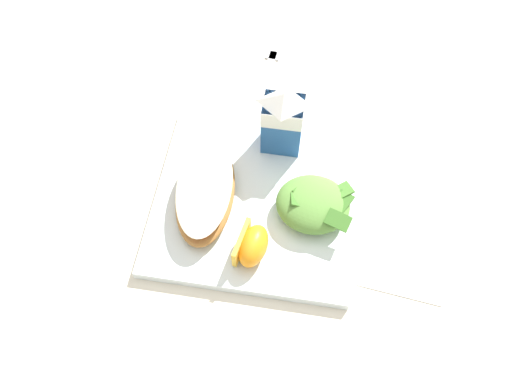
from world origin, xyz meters
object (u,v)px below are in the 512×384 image
(cheesy_pizza_bread, at_px, (205,190))
(milk_carton, at_px, (283,118))
(white_plate, at_px, (256,199))
(green_salad_pile, at_px, (313,204))
(metal_fork, at_px, (266,76))
(orange_wedge_front, at_px, (252,245))
(paper_napkin, at_px, (404,258))

(cheesy_pizza_bread, xyz_separation_m, milk_carton, (0.09, 0.11, 0.04))
(white_plate, relative_size, cheesy_pizza_bread, 1.59)
(green_salad_pile, distance_m, metal_fork, 0.27)
(orange_wedge_front, bearing_deg, milk_carton, 85.30)
(white_plate, distance_m, cheesy_pizza_bread, 0.07)
(green_salad_pile, relative_size, metal_fork, 0.55)
(white_plate, height_order, cheesy_pizza_bread, cheesy_pizza_bread)
(white_plate, relative_size, green_salad_pile, 2.69)
(cheesy_pizza_bread, height_order, orange_wedge_front, orange_wedge_front)
(cheesy_pizza_bread, bearing_deg, green_salad_pile, -0.21)
(white_plate, xyz_separation_m, cheesy_pizza_bread, (-0.07, -0.01, 0.03))
(orange_wedge_front, distance_m, paper_napkin, 0.21)
(white_plate, xyz_separation_m, milk_carton, (0.02, 0.10, 0.07))
(green_salad_pile, bearing_deg, paper_napkin, -18.37)
(paper_napkin, bearing_deg, cheesy_pizza_bread, 171.06)
(milk_carton, bearing_deg, orange_wedge_front, -94.70)
(green_salad_pile, bearing_deg, metal_fork, 111.84)
(orange_wedge_front, bearing_deg, cheesy_pizza_bread, 136.22)
(milk_carton, bearing_deg, green_salad_pile, -62.28)
(paper_napkin, relative_size, metal_fork, 0.58)
(green_salad_pile, height_order, orange_wedge_front, green_salad_pile)
(green_salad_pile, bearing_deg, orange_wedge_front, -134.63)
(cheesy_pizza_bread, relative_size, milk_carton, 1.60)
(milk_carton, relative_size, paper_napkin, 1.00)
(paper_napkin, bearing_deg, white_plate, 165.03)
(green_salad_pile, xyz_separation_m, orange_wedge_front, (-0.07, -0.07, -0.00))
(metal_fork, bearing_deg, paper_napkin, -51.82)
(cheesy_pizza_bread, bearing_deg, milk_carton, 49.72)
(milk_carton, bearing_deg, cheesy_pizza_bread, -130.28)
(green_salad_pile, bearing_deg, cheesy_pizza_bread, 179.79)
(cheesy_pizza_bread, xyz_separation_m, metal_fork, (0.05, 0.25, -0.03))
(white_plate, distance_m, orange_wedge_front, 0.09)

